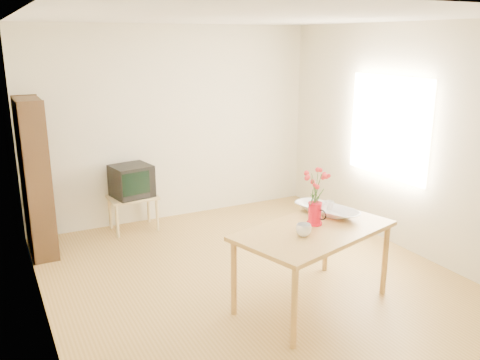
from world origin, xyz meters
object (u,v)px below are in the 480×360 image
mug (304,230)px  television (131,180)px  table (314,237)px  pitcher (315,214)px  bowl (327,193)px

mug → television: 2.86m
table → pitcher: bearing=37.9°
mug → bowl: size_ratio=0.30×
table → bowl: 0.53m
television → pitcher: bearing=-78.4°
table → pitcher: 0.21m
pitcher → mug: (-0.25, -0.19, -0.04)m
table → bowl: size_ratio=3.58×
mug → bowl: bowl is taller
pitcher → television: 2.77m
table → television: bearing=93.9°
mug → table: bearing=-168.6°
bowl → television: bowl is taller
bowl → pitcher: bearing=-146.2°
pitcher → mug: bearing=-161.7°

